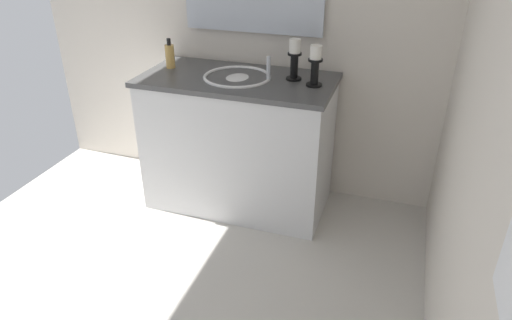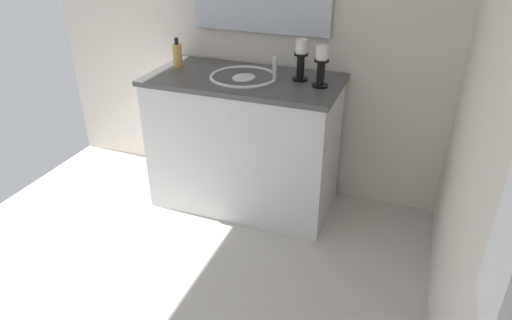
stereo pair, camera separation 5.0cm
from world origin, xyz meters
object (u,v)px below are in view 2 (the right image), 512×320
vanity_cabinet (244,143)px  candle_holder_short (301,59)px  sink_basin (244,84)px  candle_holder_tall (321,66)px  soap_bottle (177,55)px

vanity_cabinet → candle_holder_short: 0.64m
sink_basin → candle_holder_tall: (0.00, 0.45, 0.16)m
sink_basin → soap_bottle: bearing=-96.1°
vanity_cabinet → candle_holder_short: bearing=101.7°
candle_holder_tall → candle_holder_short: (-0.07, -0.13, 0.00)m
candle_holder_tall → soap_bottle: 0.91m
vanity_cabinet → soap_bottle: bearing=-96.1°
vanity_cabinet → sink_basin: bearing=90.0°
vanity_cabinet → sink_basin: 0.39m
sink_basin → candle_holder_short: 0.36m
candle_holder_tall → candle_holder_short: 0.15m
vanity_cabinet → candle_holder_short: candle_holder_short is taller
candle_holder_short → soap_bottle: 0.78m
candle_holder_tall → soap_bottle: bearing=-93.1°
sink_basin → candle_holder_tall: size_ratio=1.78×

